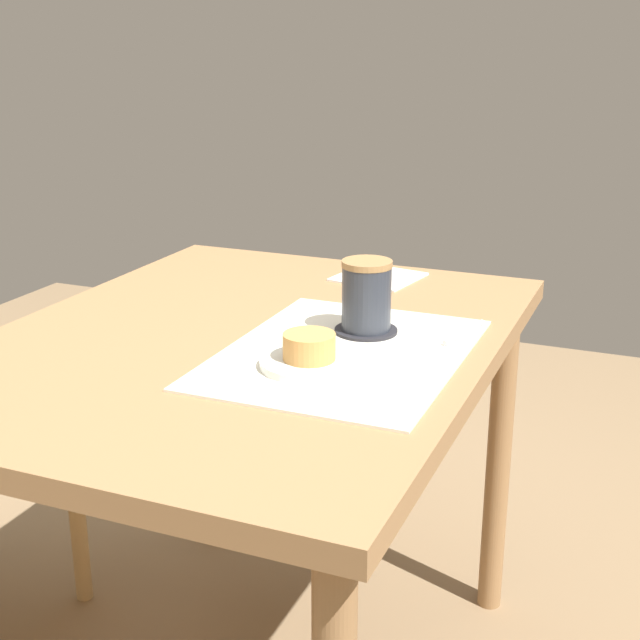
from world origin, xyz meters
The scene contains 8 objects.
dining_table centered at (0.00, 0.00, 0.64)m, with size 1.03×0.79×0.73m.
placemat centered at (-0.02, -0.18, 0.73)m, with size 0.47×0.35×0.00m, color silver.
pastry_plate centered at (-0.10, -0.16, 0.74)m, with size 0.15×0.15×0.01m, color silver.
pastry centered at (-0.10, -0.16, 0.76)m, with size 0.08×0.08×0.04m, color tan.
coffee_coaster centered at (0.08, -0.18, 0.73)m, with size 0.10×0.10×0.01m, color #232328.
coffee_mug centered at (0.08, -0.18, 0.79)m, with size 0.11×0.08×0.11m.
teaspoon centered at (0.12, -0.33, 0.74)m, with size 0.01×0.01×0.13m, color silver.
paper_napkin centered at (0.41, -0.09, 0.73)m, with size 0.15×0.15×0.00m, color white.
Camera 1 is at (-1.22, -0.64, 1.20)m, focal length 50.00 mm.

